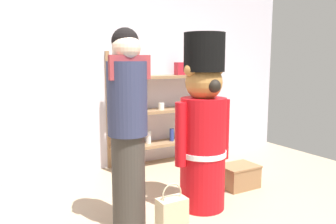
# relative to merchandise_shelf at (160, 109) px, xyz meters

# --- Properties ---
(back_wall) EXTENTS (6.40, 0.12, 2.60)m
(back_wall) POSITION_rel_merchandise_shelf_xyz_m (-0.93, 0.22, 0.51)
(back_wall) COLOR silver
(back_wall) RESTS_ON ground_plane
(merchandise_shelf) EXTENTS (1.48, 0.35, 1.58)m
(merchandise_shelf) POSITION_rel_merchandise_shelf_xyz_m (0.00, 0.00, 0.00)
(merchandise_shelf) COLOR #93704C
(merchandise_shelf) RESTS_ON ground_plane
(teddy_bear_guard) EXTENTS (0.62, 0.46, 1.72)m
(teddy_bear_guard) POSITION_rel_merchandise_shelf_xyz_m (-0.35, -1.52, 0.03)
(teddy_bear_guard) COLOR red
(teddy_bear_guard) RESTS_ON ground_plane
(person_shopper) EXTENTS (0.36, 0.34, 1.73)m
(person_shopper) POSITION_rel_merchandise_shelf_xyz_m (-1.15, -1.55, 0.13)
(person_shopper) COLOR #38332D
(person_shopper) RESTS_ON ground_plane
(shopping_bag) EXTENTS (0.24, 0.15, 0.47)m
(shopping_bag) POSITION_rel_merchandise_shelf_xyz_m (-0.92, -1.89, -0.61)
(shopping_bag) COLOR #C1AD89
(shopping_bag) RESTS_ON ground_plane
(display_crate) EXTENTS (0.43, 0.33, 0.26)m
(display_crate) POSITION_rel_merchandise_shelf_xyz_m (0.33, -1.29, -0.66)
(display_crate) COLOR olive
(display_crate) RESTS_ON ground_plane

